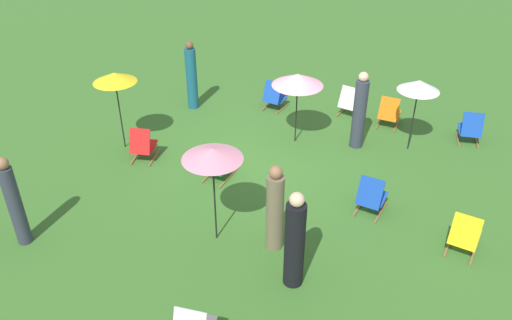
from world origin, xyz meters
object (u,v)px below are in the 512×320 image
Objects in this scene: deckchair_0 at (350,102)px; umbrella_0 at (212,154)px; person_2 at (295,242)px; person_0 at (359,112)px; deckchair_6 at (217,164)px; person_1 at (14,203)px; deckchair_8 at (274,96)px; umbrella_2 at (419,86)px; umbrella_3 at (115,78)px; deckchair_1 at (465,235)px; deckchair_9 at (470,129)px; person_4 at (275,210)px; deckchair_7 at (143,145)px; deckchair_3 at (389,113)px; person_3 at (192,77)px; umbrella_1 at (298,80)px; deckchair_2 at (371,196)px.

umbrella_0 is (1.04, 5.98, 1.47)m from deckchair_0.
person_0 is at bearing 5.80° from person_2.
person_1 is at bearing 57.26° from deckchair_6.
umbrella_2 is at bearing 174.37° from deckchair_8.
deckchair_6 is 4.87m from umbrella_2.
person_1 is at bearing 95.35° from umbrella_3.
umbrella_0 is at bearing 25.74° from deckchair_1.
umbrella_0 is (4.11, 5.64, 1.47)m from deckchair_9.
umbrella_3 is 1.11× the size of person_4.
deckchair_7 is at bearing -33.44° from umbrella_0.
umbrella_2 reaches higher than deckchair_9.
umbrella_2 is 5.43m from person_2.
umbrella_3 reaches higher than deckchair_3.
deckchair_6 is at bearing 3.14° from deckchair_1.
deckchair_6 is 0.45× the size of person_2.
deckchair_0 is 5.60m from deckchair_1.
deckchair_0 is at bearing -160.40° from person_4.
deckchair_0 and deckchair_6 have the same top height.
deckchair_1 is 1.00× the size of deckchair_8.
person_4 is at bearing -169.20° from umbrella_0.
person_3 reaches higher than deckchair_0.
person_3 is (2.11, 0.79, 0.54)m from deckchair_8.
deckchair_0 is at bearing -16.16° from deckchair_9.
person_1 reaches higher than deckchair_0.
umbrella_1 is 4.03m from person_4.
person_3 is at bearing -12.18° from umbrella_1.
umbrella_3 is at bearing -93.63° from person_4.
person_3 is (4.78, -5.26, 0.04)m from person_2.
umbrella_3 reaches higher than person_0.
person_4 is (-0.04, 5.77, 0.46)m from deckchair_0.
person_0 is at bearing -147.16° from person_3.
deckchair_7 is (1.95, -0.07, 0.00)m from deckchair_6.
deckchair_1 is 0.44× the size of person_3.
person_4 is at bearing 169.67° from person_3.
umbrella_0 is 1.02× the size of person_3.
umbrella_1 is 1.02× the size of person_4.
deckchair_6 is 0.44× the size of person_3.
person_4 reaches higher than deckchair_3.
deckchair_2 is (1.78, -0.52, 0.00)m from deckchair_1.
umbrella_2 reaches higher than deckchair_7.
umbrella_1 reaches higher than deckchair_6.
deckchair_9 is at bearing -16.69° from person_2.
umbrella_0 is (2.47, 1.91, 1.47)m from deckchair_2.
person_2 reaches higher than umbrella_1.
person_1 is at bearing 28.55° from deckchair_1.
umbrella_0 reaches higher than deckchair_3.
deckchair_0 is 6.54m from person_2.
deckchair_9 is 6.24m from person_4.
umbrella_0 is at bearing 72.53° from deckchair_3.
deckchair_7 is at bearing -84.30° from person_0.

